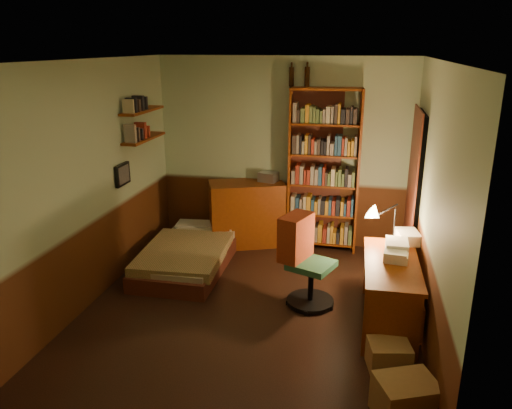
% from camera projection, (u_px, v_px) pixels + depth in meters
% --- Properties ---
extents(floor, '(3.50, 4.00, 0.02)m').
position_uv_depth(floor, '(251.00, 308.00, 5.46)').
color(floor, black).
rests_on(floor, ground).
extents(ceiling, '(3.50, 4.00, 0.02)m').
position_uv_depth(ceiling, '(250.00, 59.00, 4.65)').
color(ceiling, silver).
rests_on(ceiling, wall_back).
extents(wall_back, '(3.50, 0.02, 2.60)m').
position_uv_depth(wall_back, '(283.00, 153.00, 6.92)').
color(wall_back, '#9FB890').
rests_on(wall_back, ground).
extents(wall_left, '(0.02, 4.00, 2.60)m').
position_uv_depth(wall_left, '(93.00, 183.00, 5.42)').
color(wall_left, '#9FB890').
rests_on(wall_left, ground).
extents(wall_right, '(0.02, 4.00, 2.60)m').
position_uv_depth(wall_right, '(433.00, 205.00, 4.70)').
color(wall_right, '#9FB890').
rests_on(wall_right, ground).
extents(wall_front, '(3.50, 0.02, 2.60)m').
position_uv_depth(wall_front, '(180.00, 281.00, 3.19)').
color(wall_front, '#9FB890').
rests_on(wall_front, ground).
extents(doorway, '(0.06, 0.90, 2.00)m').
position_uv_depth(doorway, '(414.00, 196.00, 6.01)').
color(doorway, black).
rests_on(doorway, ground).
extents(door_trim, '(0.02, 0.98, 2.08)m').
position_uv_depth(door_trim, '(411.00, 195.00, 6.01)').
color(door_trim, '#4B1F15').
rests_on(door_trim, ground).
extents(bed, '(0.96, 1.78, 0.52)m').
position_uv_depth(bed, '(189.00, 247.00, 6.40)').
color(bed, olive).
rests_on(bed, ground).
extents(dresser, '(1.14, 0.86, 0.91)m').
position_uv_depth(dresser, '(247.00, 214.00, 7.05)').
color(dresser, '#6D2D0C').
rests_on(dresser, ground).
extents(mini_stereo, '(0.29, 0.25, 0.13)m').
position_uv_depth(mini_stereo, '(268.00, 177.00, 6.95)').
color(mini_stereo, '#B2B2B7').
rests_on(mini_stereo, dresser).
extents(bookshelf, '(0.97, 0.39, 2.21)m').
position_uv_depth(bookshelf, '(323.00, 171.00, 6.72)').
color(bookshelf, '#6D2D0C').
rests_on(bookshelf, ground).
extents(bottle_left, '(0.08, 0.08, 0.25)m').
position_uv_depth(bottle_left, '(291.00, 77.00, 6.54)').
color(bottle_left, black).
rests_on(bottle_left, bookshelf).
extents(bottle_right, '(0.07, 0.07, 0.25)m').
position_uv_depth(bottle_right, '(307.00, 77.00, 6.50)').
color(bottle_right, black).
rests_on(bottle_right, bookshelf).
extents(desk, '(0.56, 1.29, 0.69)m').
position_uv_depth(desk, '(389.00, 293.00, 5.04)').
color(desk, '#6D2D0C').
rests_on(desk, ground).
extents(paper_stack, '(0.28, 0.34, 0.12)m').
position_uv_depth(paper_stack, '(408.00, 237.00, 5.41)').
color(paper_stack, silver).
rests_on(paper_stack, desk).
extents(desk_lamp, '(0.25, 0.25, 0.64)m').
position_uv_depth(desk_lamp, '(395.00, 211.00, 5.42)').
color(desk_lamp, black).
rests_on(desk_lamp, desk).
extents(office_chair, '(0.58, 0.55, 0.93)m').
position_uv_depth(office_chair, '(311.00, 265.00, 5.38)').
color(office_chair, '#2D6442').
rests_on(office_chair, ground).
extents(red_jacket, '(0.27, 0.44, 0.50)m').
position_uv_depth(red_jacket, '(335.00, 210.00, 4.92)').
color(red_jacket, '#A93B1E').
rests_on(red_jacket, office_chair).
extents(wall_shelf_lower, '(0.20, 0.90, 0.03)m').
position_uv_depth(wall_shelf_lower, '(144.00, 138.00, 6.32)').
color(wall_shelf_lower, '#6D2D0C').
rests_on(wall_shelf_lower, wall_left).
extents(wall_shelf_upper, '(0.20, 0.90, 0.03)m').
position_uv_depth(wall_shelf_upper, '(142.00, 111.00, 6.21)').
color(wall_shelf_upper, '#6D2D0C').
rests_on(wall_shelf_upper, wall_left).
extents(framed_picture, '(0.04, 0.32, 0.26)m').
position_uv_depth(framed_picture, '(122.00, 174.00, 5.98)').
color(framed_picture, black).
rests_on(framed_picture, wall_left).
extents(cardboard_box_a, '(0.54, 0.50, 0.33)m').
position_uv_depth(cardboard_box_a, '(406.00, 399.00, 3.79)').
color(cardboard_box_a, '#9A7647').
rests_on(cardboard_box_a, ground).
extents(cardboard_box_b, '(0.41, 0.36, 0.25)m').
position_uv_depth(cardboard_box_b, '(389.00, 356.00, 4.39)').
color(cardboard_box_b, '#9A7647').
rests_on(cardboard_box_b, ground).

